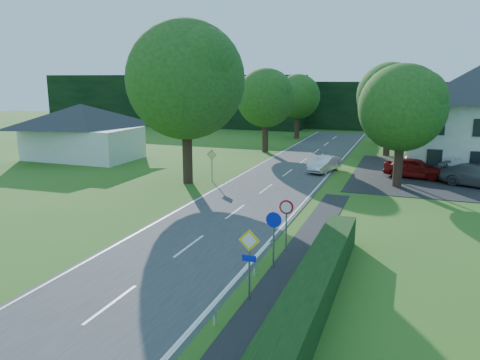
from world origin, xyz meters
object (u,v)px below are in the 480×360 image
at_px(moving_car, 324,164).
at_px(parked_car_silver_a, 432,162).
at_px(parked_car_red, 414,168).
at_px(parked_car_grey, 480,176).
at_px(motorcycle, 323,156).
at_px(parasol, 451,167).
at_px(streetlight, 396,121).

xyz_separation_m(moving_car, parked_car_silver_a, (8.28, 3.81, 0.03)).
height_order(parked_car_red, parked_car_grey, parked_car_grey).
distance_m(moving_car, parked_car_grey, 11.40).
distance_m(parked_car_red, parked_car_silver_a, 4.01).
bearing_deg(moving_car, parked_car_grey, 6.25).
height_order(moving_car, motorcycle, moving_car).
bearing_deg(parked_car_grey, parasol, 58.91).
height_order(motorcycle, parked_car_red, parked_car_red).
xyz_separation_m(streetlight, parasol, (4.16, 2.07, -3.53)).
bearing_deg(parked_car_grey, parked_car_red, 89.77).
height_order(motorcycle, parked_car_silver_a, parked_car_silver_a).
xyz_separation_m(moving_car, parked_car_red, (6.93, 0.04, 0.11)).
distance_m(streetlight, parasol, 5.84).
xyz_separation_m(motorcycle, parked_car_red, (7.83, -4.50, 0.27)).
xyz_separation_m(streetlight, motorcycle, (-6.26, 6.00, -3.92)).
relative_size(streetlight, parked_car_red, 1.77).
relative_size(parked_car_grey, parasol, 2.69).
bearing_deg(parked_car_grey, motorcycle, 84.09).
distance_m(parked_car_red, parked_car_grey, 4.67).
distance_m(motorcycle, parked_car_silver_a, 9.21).
bearing_deg(motorcycle, parked_car_grey, -35.25).
xyz_separation_m(streetlight, parked_car_red, (1.57, 1.50, -3.66)).
relative_size(moving_car, parked_car_red, 0.88).
relative_size(parked_car_red, parked_car_grey, 0.85).
xyz_separation_m(motorcycle, parked_car_grey, (12.18, -6.19, 0.27)).
distance_m(parked_car_silver_a, parasol, 3.45).
bearing_deg(parked_car_red, streetlight, 144.08).
relative_size(parked_car_silver_a, parked_car_grey, 0.79).
bearing_deg(parked_car_grey, moving_car, 102.70).
distance_m(streetlight, parked_car_red, 4.25).
bearing_deg(moving_car, parasol, 18.22).
bearing_deg(moving_car, streetlight, -0.68).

